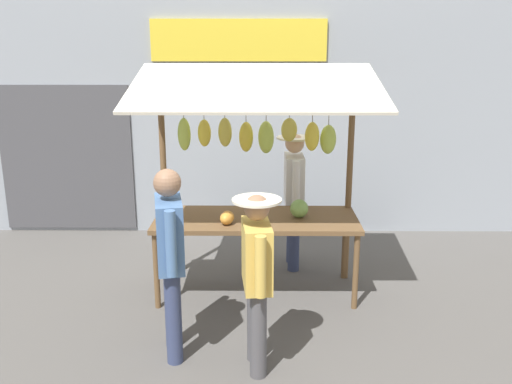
{
  "coord_description": "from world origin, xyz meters",
  "views": [
    {
      "loc": [
        -0.04,
        5.68,
        2.72
      ],
      "look_at": [
        0.0,
        0.3,
        1.25
      ],
      "focal_mm": 38.5,
      "sensor_mm": 36.0,
      "label": 1
    }
  ],
  "objects_px": {
    "vendor_with_sunhat": "(294,190)",
    "shopper_in_grey_tee": "(257,270)",
    "market_stall": "(258,155)",
    "shopper_with_ponytail": "(170,250)"
  },
  "relations": [
    {
      "from": "market_stall",
      "to": "shopper_with_ponytail",
      "type": "relative_size",
      "value": 1.46
    },
    {
      "from": "market_stall",
      "to": "vendor_with_sunhat",
      "type": "relative_size",
      "value": 1.49
    },
    {
      "from": "vendor_with_sunhat",
      "to": "shopper_with_ponytail",
      "type": "distance_m",
      "value": 2.35
    },
    {
      "from": "market_stall",
      "to": "shopper_with_ponytail",
      "type": "xyz_separation_m",
      "value": [
        0.75,
        1.34,
        -0.56
      ]
    },
    {
      "from": "shopper_in_grey_tee",
      "to": "vendor_with_sunhat",
      "type": "bearing_deg",
      "value": -16.94
    },
    {
      "from": "market_stall",
      "to": "shopper_in_grey_tee",
      "type": "xyz_separation_m",
      "value": [
        0.0,
        1.55,
        -0.65
      ]
    },
    {
      "from": "shopper_with_ponytail",
      "to": "market_stall",
      "type": "bearing_deg",
      "value": -40.53
    },
    {
      "from": "vendor_with_sunhat",
      "to": "shopper_in_grey_tee",
      "type": "relative_size",
      "value": 1.08
    },
    {
      "from": "shopper_in_grey_tee",
      "to": "shopper_with_ponytail",
      "type": "height_order",
      "value": "shopper_with_ponytail"
    },
    {
      "from": "market_stall",
      "to": "vendor_with_sunhat",
      "type": "height_order",
      "value": "market_stall"
    }
  ]
}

